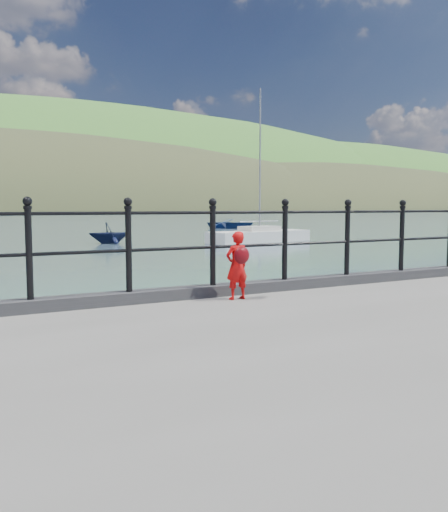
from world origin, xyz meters
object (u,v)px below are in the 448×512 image
child (237,265)px  launch_blue (231,224)px  launch_navy (109,233)px  railing (172,237)px  sailboat_near (259,237)px

child → launch_blue: child is taller
child → launch_navy: (6.00, 25.70, -0.82)m
railing → launch_blue: (24.31, 41.50, -1.34)m
child → sailboat_near: (14.70, 22.56, -1.12)m
child → sailboat_near: sailboat_near is taller
child → launch_blue: (23.56, 41.91, -0.98)m
railing → child: (0.75, -0.41, -0.36)m
railing → launch_navy: railing is taller
railing → launch_blue: 48.11m
sailboat_near → launch_blue: bearing=55.6°
launch_navy → launch_blue: bearing=-47.0°
launch_blue → launch_navy: launch_navy is taller
child → launch_navy: child is taller
railing → sailboat_near: bearing=55.1°
child → launch_navy: size_ratio=0.37×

